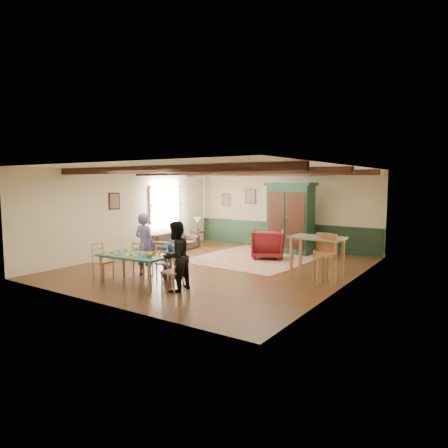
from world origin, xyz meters
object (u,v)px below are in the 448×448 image
Objects in this scene: dining_chair_end_left at (103,261)px; armoire at (290,218)px; dining_chair_far_left at (143,259)px; dining_chair_end_right at (172,271)px; counter_table at (317,258)px; dining_table at (136,269)px; dining_chair_far_right at (166,262)px; person_child at (168,261)px; end_table at (198,239)px; person_woman at (176,256)px; table_lamp at (198,224)px; armchair at (268,244)px; sofa at (175,242)px; bar_stool_left at (322,257)px; bar_stool_right at (326,260)px; person_man at (145,245)px; cat at (150,254)px.

dining_chair_end_left is 6.26m from armoire.
dining_chair_end_right is at bearing 155.08° from dining_chair_far_left.
armoire is at bearing 124.66° from counter_table.
dining_chair_far_right is at bearing 64.62° from dining_table.
person_child is 5.08m from end_table.
dining_chair_end_right is 0.58× the size of person_woman.
dining_chair_end_right is 1.73× the size of table_lamp.
person_woman is 1.57× the size of armchair.
armchair reaches higher than end_table.
sofa is 5.90m from bar_stool_left.
dining_chair_end_left is at bearing -146.92° from counter_table.
person_woman is 3.45m from bar_stool_left.
bar_stool_right is at bearing -158.23° from person_child.
dining_chair_far_left is at bearing 90.00° from person_man.
person_child is (-0.82, 0.68, -0.29)m from person_woman.
sofa is (-3.46, 3.95, -0.46)m from person_woman.
table_lamp is at bearing 0.00° from end_table.
dining_chair_far_left is at bearing -68.46° from table_lamp.
person_child is at bearing -95.37° from armoire.
dining_chair_end_right is at bearing -57.52° from table_lamp.
table_lamp is 0.40× the size of counter_table.
person_man is at bearing -68.19° from end_table.
dining_chair_far_left is at bearing -46.17° from dining_chair_end_left.
bar_stool_right is at bearing -161.79° from person_man.
armoire is (0.89, 4.97, 0.70)m from person_child.
bar_stool_right reaches higher than counter_table.
person_man reaches higher than bar_stool_left.
dining_chair_end_right is (2.10, 0.13, 0.00)m from dining_chair_end_left.
dining_chair_far_right is 5.15m from end_table.
end_table is 0.44× the size of counter_table.
counter_table is 0.18m from bar_stool_left.
person_woman reaches higher than counter_table.
person_woman is 2.75× the size of end_table.
dining_chair_end_right is at bearing 66.34° from armchair.
dining_chair_far_right is 1.73× the size of table_lamp.
dining_chair_far_right is 0.43× the size of sofa.
person_man reaches higher than dining_chair_far_right.
person_man is at bearing -151.02° from counter_table.
person_man is 0.80m from person_child.
dining_chair_far_left is at bearing 45.56° from armchair.
cat is at bearing -80.54° from dining_chair_end_right.
dining_chair_end_right is 6.05m from end_table.
person_child is at bearing -136.85° from dining_chair_end_right.
dining_chair_end_left is 2.10m from dining_chair_end_right.
person_man is at bearing 120.24° from dining_table.
counter_table is (2.06, -2.98, -0.64)m from armoire.
person_man is at bearing -43.15° from dining_chair_end_left.
person_woman is 0.75× the size of sofa.
person_woman is (1.55, -0.56, 0.32)m from dining_chair_far_left.
person_child is 0.79× the size of bar_stool_right.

